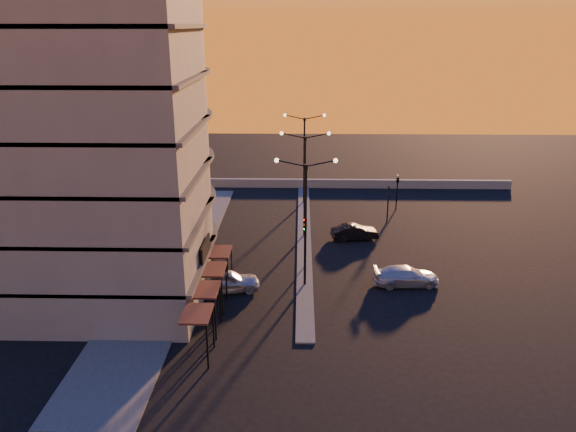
{
  "coord_description": "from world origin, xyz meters",
  "views": [
    {
      "loc": [
        -0.36,
        -37.2,
        18.1
      ],
      "look_at": [
        -1.33,
        4.71,
        3.74
      ],
      "focal_mm": 35.0,
      "sensor_mm": 36.0,
      "label": 1
    }
  ],
  "objects_px": {
    "car_hatchback": "(227,281)",
    "car_sedan": "(355,232)",
    "streetlamp_mid": "(305,176)",
    "traffic_light_main": "(305,234)",
    "car_wagon": "(406,276)"
  },
  "relations": [
    {
      "from": "streetlamp_mid",
      "to": "car_hatchback",
      "type": "xyz_separation_m",
      "value": [
        -5.56,
        -11.06,
        -4.8
      ]
    },
    {
      "from": "car_wagon",
      "to": "car_hatchback",
      "type": "bearing_deg",
      "value": 91.72
    },
    {
      "from": "car_hatchback",
      "to": "car_wagon",
      "type": "bearing_deg",
      "value": -95.77
    },
    {
      "from": "traffic_light_main",
      "to": "car_hatchback",
      "type": "distance_m",
      "value": 7.12
    },
    {
      "from": "car_hatchback",
      "to": "car_sedan",
      "type": "bearing_deg",
      "value": -55.37
    },
    {
      "from": "car_hatchback",
      "to": "car_sedan",
      "type": "xyz_separation_m",
      "value": [
        10.01,
        10.45,
        -0.11
      ]
    },
    {
      "from": "streetlamp_mid",
      "to": "car_wagon",
      "type": "bearing_deg",
      "value": -52.71
    },
    {
      "from": "streetlamp_mid",
      "to": "traffic_light_main",
      "type": "bearing_deg",
      "value": -90.0
    },
    {
      "from": "streetlamp_mid",
      "to": "traffic_light_main",
      "type": "relative_size",
      "value": 2.24
    },
    {
      "from": "traffic_light_main",
      "to": "car_wagon",
      "type": "distance_m",
      "value": 8.15
    },
    {
      "from": "streetlamp_mid",
      "to": "car_sedan",
      "type": "relative_size",
      "value": 2.31
    },
    {
      "from": "streetlamp_mid",
      "to": "car_hatchback",
      "type": "bearing_deg",
      "value": -116.68
    },
    {
      "from": "streetlamp_mid",
      "to": "car_hatchback",
      "type": "height_order",
      "value": "streetlamp_mid"
    },
    {
      "from": "car_hatchback",
      "to": "car_sedan",
      "type": "distance_m",
      "value": 14.48
    },
    {
      "from": "streetlamp_mid",
      "to": "car_sedan",
      "type": "distance_m",
      "value": 6.66
    }
  ]
}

